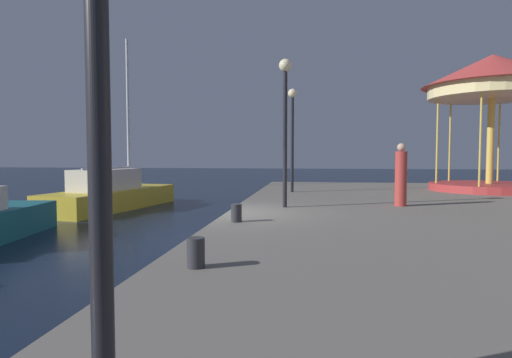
% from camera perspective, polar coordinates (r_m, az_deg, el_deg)
% --- Properties ---
extents(ground_plane, '(120.00, 120.00, 0.00)m').
position_cam_1_polar(ground_plane, '(11.44, -3.88, -8.37)').
color(ground_plane, black).
extents(sailboat_yellow, '(3.26, 7.15, 7.41)m').
position_cam_1_polar(sailboat_yellow, '(19.21, -18.57, -1.87)').
color(sailboat_yellow, gold).
rests_on(sailboat_yellow, ground).
extents(carousel, '(5.50, 5.50, 5.59)m').
position_cam_1_polar(carousel, '(20.51, 28.66, 10.39)').
color(carousel, '#B23333').
rests_on(carousel, quay_dock).
extents(lamp_post_mid_promenade, '(0.36, 0.36, 4.18)m').
position_cam_1_polar(lamp_post_mid_promenade, '(12.36, 3.86, 9.58)').
color(lamp_post_mid_promenade, black).
rests_on(lamp_post_mid_promenade, quay_dock).
extents(lamp_post_far_end, '(0.36, 0.36, 4.11)m').
position_cam_1_polar(lamp_post_far_end, '(17.41, 4.81, 7.60)').
color(lamp_post_far_end, black).
rests_on(lamp_post_far_end, quay_dock).
extents(bollard_north, '(0.24, 0.24, 0.40)m').
position_cam_1_polar(bollard_north, '(9.68, -2.60, -4.49)').
color(bollard_north, '#2D2D33').
rests_on(bollard_north, quay_dock).
extents(bollard_south, '(0.24, 0.24, 0.40)m').
position_cam_1_polar(bollard_south, '(5.88, -7.93, -9.59)').
color(bollard_south, '#2D2D33').
rests_on(bollard_south, quay_dock).
extents(person_by_the_water, '(0.34, 0.34, 1.83)m').
position_cam_1_polar(person_by_the_water, '(13.29, 18.54, 0.31)').
color(person_by_the_water, '#B23833').
rests_on(person_by_the_water, quay_dock).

